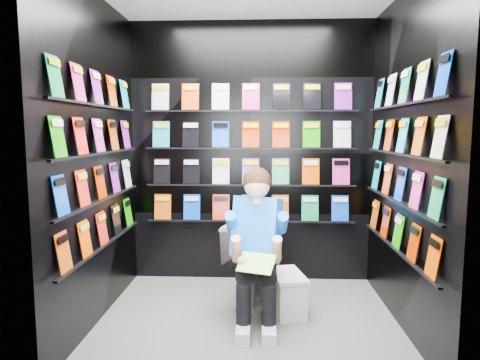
{
  "coord_description": "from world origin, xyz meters",
  "views": [
    {
      "loc": [
        0.09,
        -3.3,
        1.53
      ],
      "look_at": [
        -0.07,
        0.15,
        1.13
      ],
      "focal_mm": 32.0,
      "sensor_mm": 36.0,
      "label": 1
    }
  ],
  "objects": [
    {
      "name": "floor",
      "position": [
        0.0,
        0.0,
        0.0
      ],
      "size": [
        2.4,
        2.4,
        0.0
      ],
      "primitive_type": "plane",
      "color": "#62625F",
      "rests_on": "ground"
    },
    {
      "name": "wall_back",
      "position": [
        0.0,
        1.0,
        1.3
      ],
      "size": [
        2.4,
        0.04,
        2.6
      ],
      "primitive_type": "cube",
      "color": "black",
      "rests_on": "floor"
    },
    {
      "name": "wall_front",
      "position": [
        0.0,
        -1.0,
        1.3
      ],
      "size": [
        2.4,
        0.04,
        2.6
      ],
      "primitive_type": "cube",
      "color": "black",
      "rests_on": "floor"
    },
    {
      "name": "wall_left",
      "position": [
        -1.2,
        0.0,
        1.3
      ],
      "size": [
        0.04,
        2.0,
        2.6
      ],
      "primitive_type": "cube",
      "color": "black",
      "rests_on": "floor"
    },
    {
      "name": "wall_right",
      "position": [
        1.2,
        0.0,
        1.3
      ],
      "size": [
        0.04,
        2.0,
        2.6
      ],
      "primitive_type": "cube",
      "color": "black",
      "rests_on": "floor"
    },
    {
      "name": "comics_back",
      "position": [
        0.0,
        0.97,
        1.31
      ],
      "size": [
        2.1,
        0.06,
        1.37
      ],
      "primitive_type": null,
      "color": "red",
      "rests_on": "wall_back"
    },
    {
      "name": "comics_left",
      "position": [
        -1.17,
        0.0,
        1.31
      ],
      "size": [
        0.06,
        1.7,
        1.37
      ],
      "primitive_type": null,
      "color": "red",
      "rests_on": "wall_left"
    },
    {
      "name": "comics_right",
      "position": [
        1.17,
        0.0,
        1.31
      ],
      "size": [
        0.06,
        1.7,
        1.37
      ],
      "primitive_type": null,
      "color": "red",
      "rests_on": "wall_right"
    },
    {
      "name": "toilet",
      "position": [
        0.07,
        0.41,
        0.37
      ],
      "size": [
        0.64,
        0.85,
        0.73
      ],
      "primitive_type": "imported",
      "rotation": [
        0.0,
        0.0,
        2.81
      ],
      "color": "silver",
      "rests_on": "floor"
    },
    {
      "name": "longbox",
      "position": [
        0.33,
        0.16,
        0.16
      ],
      "size": [
        0.31,
        0.45,
        0.31
      ],
      "primitive_type": "cube",
      "rotation": [
        0.0,
        0.0,
        0.21
      ],
      "color": "silver",
      "rests_on": "floor"
    },
    {
      "name": "longbox_lid",
      "position": [
        0.33,
        0.16,
        0.33
      ],
      "size": [
        0.34,
        0.48,
        0.03
      ],
      "primitive_type": "cube",
      "rotation": [
        0.0,
        0.0,
        0.21
      ],
      "color": "silver",
      "rests_on": "longbox"
    },
    {
      "name": "reader",
      "position": [
        0.07,
        0.03,
        0.75
      ],
      "size": [
        0.7,
        0.84,
        1.32
      ],
      "primitive_type": null,
      "rotation": [
        0.0,
        0.0,
        -0.33
      ],
      "color": "blue",
      "rests_on": "toilet"
    },
    {
      "name": "held_comic",
      "position": [
        0.07,
        -0.32,
        0.58
      ],
      "size": [
        0.3,
        0.23,
        0.11
      ],
      "primitive_type": "cube",
      "rotation": [
        -0.96,
        0.0,
        -0.33
      ],
      "color": "green",
      "rests_on": "reader"
    }
  ]
}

